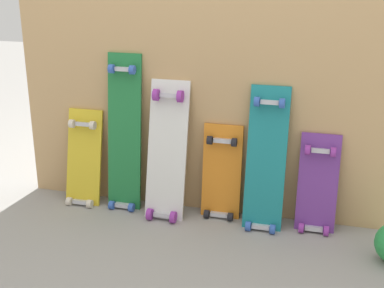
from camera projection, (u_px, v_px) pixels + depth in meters
The scene contains 8 objects.
ground_plane at pixel (195, 211), 3.16m from camera, with size 12.00×12.00×0.00m, color gray.
plywood_wall_panel at pixel (199, 85), 2.97m from camera, with size 2.17×0.04×1.51m, color tan.
skateboard_yellow at pixel (84, 163), 3.22m from camera, with size 0.22×0.20×0.65m.
skateboard_green at pixel (124, 138), 3.11m from camera, with size 0.20×0.18×0.99m.
skateboard_white at pixel (167, 156), 3.02m from camera, with size 0.23×0.26×0.85m.
skateboard_orange at pixel (221, 177), 3.04m from camera, with size 0.23×0.14×0.62m.
skateboard_teal at pixel (266, 165), 2.89m from camera, with size 0.22×0.23×0.86m.
skateboard_purple at pixel (317, 189), 2.88m from camera, with size 0.22×0.18×0.61m.
Camera 1 is at (0.74, -2.75, 1.41)m, focal length 49.28 mm.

